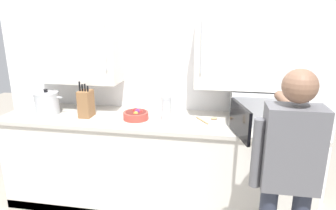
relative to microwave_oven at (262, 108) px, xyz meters
The scene contains 9 objects.
back_wall_tiled 1.06m from the microwave_oven, 164.14° to the left, with size 3.42×0.44×2.58m.
counter_unit 1.15m from the microwave_oven, behind, with size 2.91×0.67×0.93m.
microwave_oven is the anchor object (origin of this frame).
stock_pot 2.02m from the microwave_oven, behind, with size 0.33×0.23×0.25m.
fruit_bowl 1.13m from the microwave_oven, behind, with size 0.24×0.24×0.10m.
wooden_spoon 0.48m from the microwave_oven, behind, with size 0.21×0.19×0.02m.
knife_block 1.61m from the microwave_oven, behind, with size 0.11×0.15×0.34m.
thermos_flask 0.84m from the microwave_oven, behind, with size 0.09×0.09×0.24m.
person_figure 0.85m from the microwave_oven, 85.44° to the right, with size 0.44×0.64×1.55m.
Camera 1 is at (0.59, -1.68, 1.81)m, focal length 31.43 mm.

